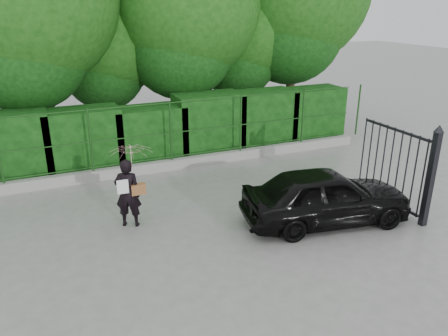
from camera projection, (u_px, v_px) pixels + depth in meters
name	position (u px, v px, depth m)	size (l,w,h in m)	color
ground	(216.00, 241.00, 9.31)	(80.00, 80.00, 0.00)	gray
kerb	(159.00, 166.00, 13.11)	(14.00, 0.25, 0.30)	#9E9E99
fence	(165.00, 132.00, 12.82)	(14.13, 0.06, 1.80)	#174214
hedge	(145.00, 132.00, 13.62)	(14.20, 1.20, 2.28)	black
trees	(159.00, 7.00, 14.73)	(17.10, 6.15, 8.08)	black
gate	(414.00, 170.00, 9.97)	(0.22, 2.33, 2.36)	black
woman	(131.00, 173.00, 9.60)	(0.96, 0.95, 1.89)	black
car	(326.00, 196.00, 9.90)	(1.54, 3.82, 1.30)	black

